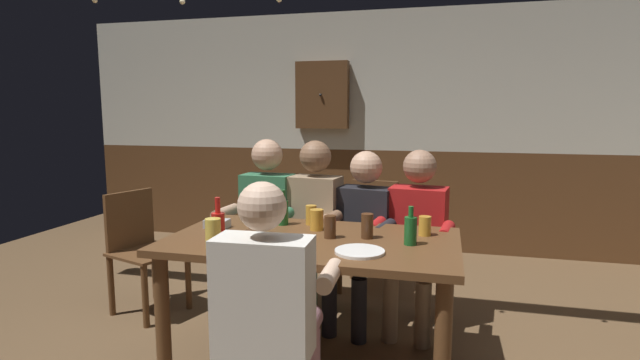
# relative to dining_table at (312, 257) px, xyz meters

# --- Properties ---
(back_wall_upper) EXTENTS (6.72, 0.12, 1.44)m
(back_wall_upper) POSITION_rel_dining_table_xyz_m (0.00, 2.65, 1.12)
(back_wall_upper) COLOR beige
(back_wall_wainscot) EXTENTS (6.72, 0.12, 1.05)m
(back_wall_wainscot) POSITION_rel_dining_table_xyz_m (0.00, 2.65, -0.12)
(back_wall_wainscot) COLOR brown
(back_wall_wainscot) RESTS_ON ground_plane
(dining_table) EXTENTS (1.61, 0.91, 0.76)m
(dining_table) POSITION_rel_dining_table_xyz_m (0.00, 0.00, 0.00)
(dining_table) COLOR brown
(dining_table) RESTS_ON ground_plane
(person_0) EXTENTS (0.52, 0.53, 1.26)m
(person_0) POSITION_rel_dining_table_xyz_m (-0.55, 0.68, 0.05)
(person_0) COLOR #33724C
(person_0) RESTS_ON ground_plane
(person_1) EXTENTS (0.52, 0.55, 1.26)m
(person_1) POSITION_rel_dining_table_xyz_m (-0.19, 0.68, 0.05)
(person_1) COLOR #997F60
(person_1) RESTS_ON ground_plane
(person_2) EXTENTS (0.56, 0.58, 1.19)m
(person_2) POSITION_rel_dining_table_xyz_m (0.16, 0.67, 0.01)
(person_2) COLOR black
(person_2) RESTS_ON ground_plane
(person_3) EXTENTS (0.54, 0.57, 1.21)m
(person_3) POSITION_rel_dining_table_xyz_m (0.53, 0.68, 0.02)
(person_3) COLOR #AD1919
(person_3) RESTS_ON ground_plane
(person_4) EXTENTS (0.55, 0.53, 1.19)m
(person_4) POSITION_rel_dining_table_xyz_m (-0.00, -0.67, 0.00)
(person_4) COLOR silver
(person_4) RESTS_ON ground_plane
(chair_empty_near_right) EXTENTS (0.48, 0.48, 0.88)m
(chair_empty_near_right) POSITION_rel_dining_table_xyz_m (0.13, 1.41, -0.17)
(chair_empty_near_right) COLOR brown
(chair_empty_near_right) RESTS_ON ground_plane
(chair_empty_near_left) EXTENTS (0.56, 0.56, 0.88)m
(chair_empty_near_left) POSITION_rel_dining_table_xyz_m (-1.43, 0.48, -0.17)
(chair_empty_near_left) COLOR brown
(chair_empty_near_left) RESTS_ON ground_plane
(condiment_caddy) EXTENTS (0.14, 0.10, 0.05)m
(condiment_caddy) POSITION_rel_dining_table_xyz_m (-0.62, 0.10, 0.14)
(condiment_caddy) COLOR #B2B7BC
(condiment_caddy) RESTS_ON dining_table
(plate_0) EXTENTS (0.25, 0.25, 0.01)m
(plate_0) POSITION_rel_dining_table_xyz_m (0.31, -0.22, 0.12)
(plate_0) COLOR white
(plate_0) RESTS_ON dining_table
(bottle_0) EXTENTS (0.07, 0.07, 0.21)m
(bottle_0) POSITION_rel_dining_table_xyz_m (0.54, -0.00, 0.19)
(bottle_0) COLOR #195923
(bottle_0) RESTS_ON dining_table
(bottle_1) EXTENTS (0.07, 0.07, 0.22)m
(bottle_1) POSITION_rel_dining_table_xyz_m (-0.26, 0.27, 0.20)
(bottle_1) COLOR #195923
(bottle_1) RESTS_ON dining_table
(bottle_2) EXTENTS (0.07, 0.07, 0.24)m
(bottle_2) POSITION_rel_dining_table_xyz_m (-0.48, -0.17, 0.20)
(bottle_2) COLOR red
(bottle_2) RESTS_ON dining_table
(pint_glass_0) EXTENTS (0.07, 0.07, 0.11)m
(pint_glass_0) POSITION_rel_dining_table_xyz_m (0.61, 0.22, 0.17)
(pint_glass_0) COLOR gold
(pint_glass_0) RESTS_ON dining_table
(pint_glass_1) EXTENTS (0.07, 0.07, 0.12)m
(pint_glass_1) POSITION_rel_dining_table_xyz_m (-0.09, 0.32, 0.17)
(pint_glass_1) COLOR gold
(pint_glass_1) RESTS_ON dining_table
(pint_glass_2) EXTENTS (0.08, 0.08, 0.16)m
(pint_glass_2) POSITION_rel_dining_table_xyz_m (-0.44, -0.33, 0.19)
(pint_glass_2) COLOR #E5C64C
(pint_glass_2) RESTS_ON dining_table
(pint_glass_3) EXTENTS (0.07, 0.07, 0.13)m
(pint_glass_3) POSITION_rel_dining_table_xyz_m (0.10, 0.03, 0.18)
(pint_glass_3) COLOR #4C2D19
(pint_glass_3) RESTS_ON dining_table
(pint_glass_4) EXTENTS (0.06, 0.06, 0.13)m
(pint_glass_4) POSITION_rel_dining_table_xyz_m (-0.20, -0.39, 0.18)
(pint_glass_4) COLOR #4C2D19
(pint_glass_4) RESTS_ON dining_table
(pint_glass_5) EXTENTS (0.07, 0.07, 0.14)m
(pint_glass_5) POSITION_rel_dining_table_xyz_m (0.30, 0.07, 0.18)
(pint_glass_5) COLOR #4C2D19
(pint_glass_5) RESTS_ON dining_table
(pint_glass_6) EXTENTS (0.08, 0.08, 0.12)m
(pint_glass_6) POSITION_rel_dining_table_xyz_m (-0.02, 0.19, 0.17)
(pint_glass_6) COLOR gold
(pint_glass_6) RESTS_ON dining_table
(wall_dart_cabinet) EXTENTS (0.56, 0.15, 0.70)m
(wall_dart_cabinet) POSITION_rel_dining_table_xyz_m (-0.58, 2.52, 0.98)
(wall_dart_cabinet) COLOR brown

